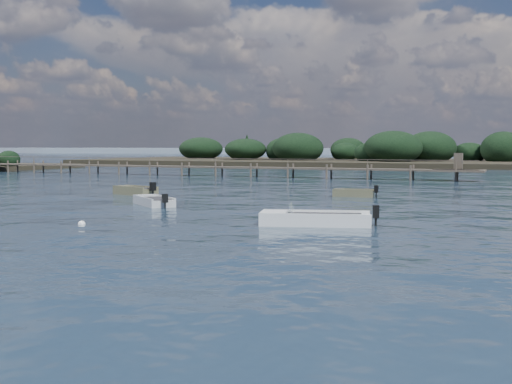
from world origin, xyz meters
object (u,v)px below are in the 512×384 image
at_px(dinghy_mid_grey, 154,203).
at_px(jetty, 219,167).
at_px(tender_far_white, 354,195).
at_px(tender_far_grey, 135,192).
at_px(dinghy_mid_white_a, 315,221).

bearing_deg(dinghy_mid_grey, jetty, 110.14).
xyz_separation_m(tender_far_white, tender_far_grey, (-14.38, -4.24, 0.03)).
relative_size(tender_far_white, dinghy_mid_white_a, 0.58).
bearing_deg(tender_far_grey, tender_far_white, 16.44).
height_order(dinghy_mid_white_a, dinghy_mid_grey, dinghy_mid_white_a).
height_order(tender_far_white, jetty, jetty).
height_order(dinghy_mid_grey, jetty, jetty).
distance_m(tender_far_grey, dinghy_mid_grey, 8.21).
xyz_separation_m(tender_far_grey, jetty, (-6.81, 26.97, 0.82)).
bearing_deg(jetty, tender_far_white, -46.99).
relative_size(tender_far_grey, dinghy_mid_grey, 1.03).
bearing_deg(jetty, dinghy_mid_white_a, -58.56).
distance_m(tender_far_grey, dinghy_mid_white_a, 20.20).
xyz_separation_m(tender_far_white, dinghy_mid_white_a, (2.27, -15.67, 0.01)).
bearing_deg(tender_far_grey, dinghy_mid_grey, -49.28).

